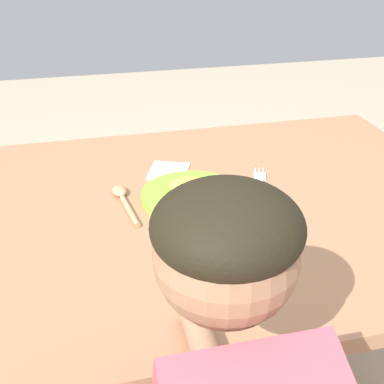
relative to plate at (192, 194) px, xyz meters
name	(u,v)px	position (x,y,z in m)	size (l,w,h in m)	color
dining_table	(219,245)	(0.06, -0.03, -0.14)	(1.29, 0.97, 0.75)	#9B6B4B
plate	(192,194)	(0.00, 0.00, 0.00)	(0.25, 0.25, 0.04)	#81C734
fork	(261,184)	(0.19, 0.03, -0.01)	(0.08, 0.19, 0.01)	silver
spoon	(123,198)	(-0.16, 0.03, 0.00)	(0.05, 0.19, 0.02)	tan
napkin	(169,171)	(-0.03, 0.16, -0.01)	(0.10, 0.11, 0.00)	white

